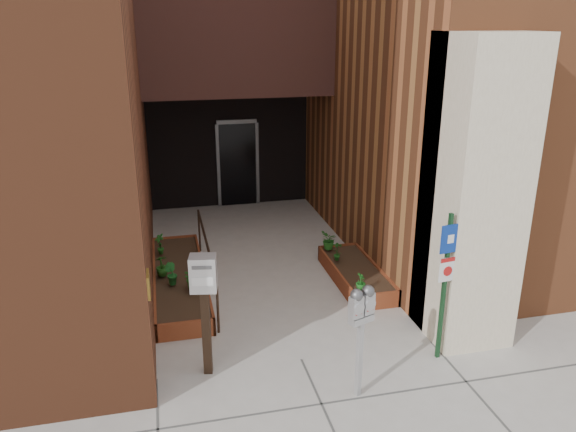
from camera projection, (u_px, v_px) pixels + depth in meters
ground at (301, 360)px, 7.92m from camera, size 80.00×80.00×0.00m
planter_left at (180, 280)px, 10.02m from camera, size 0.90×3.60×0.30m
planter_right at (356, 275)px, 10.24m from camera, size 0.80×2.20×0.30m
handrail at (206, 247)px, 9.88m from camera, size 0.04×3.34×0.90m
parking_meter at (361, 313)px, 6.79m from camera, size 0.35×0.23×1.53m
sign_post at (446, 272)px, 7.54m from camera, size 0.29×0.09×2.16m
payment_dropbox at (204, 290)px, 7.24m from camera, size 0.38×0.31×1.72m
shrub_left_a at (194, 277)px, 9.28m from camera, size 0.49×0.49×0.41m
shrub_left_b at (171, 274)px, 9.45m from camera, size 0.29×0.29×0.38m
shrub_left_c at (162, 266)px, 9.77m from camera, size 0.26×0.26×0.38m
shrub_left_d at (160, 244)px, 10.68m from camera, size 0.29×0.29×0.40m
shrub_right_a at (361, 282)px, 9.26m from camera, size 0.21×0.21×0.29m
shrub_right_b at (337, 251)px, 10.39m from camera, size 0.26×0.26×0.37m
shrub_right_c at (329, 240)px, 10.89m from camera, size 0.43×0.43×0.37m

